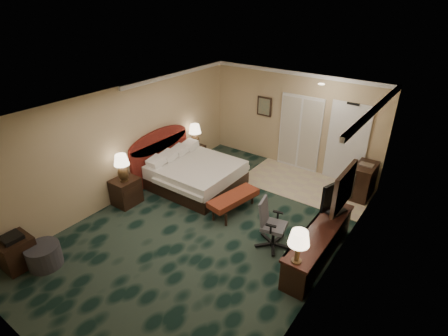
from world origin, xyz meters
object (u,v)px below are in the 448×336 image
Objects in this scene: lamp_far at (195,135)px; minibar at (363,181)px; nightstand_near at (126,191)px; nightstand_far at (195,155)px; bed at (196,175)px; ottoman at (44,256)px; bed_bench at (234,203)px; lamp_near at (122,168)px; desk at (319,244)px; side_table at (16,252)px; tv at (338,196)px; desk_chair at (274,225)px.

lamp_far is 4.61m from minibar.
nightstand_far is at bearing 90.87° from nightstand_near.
ottoman is at bearing -95.94° from bed.
lamp_far is at bearing 90.89° from nightstand_near.
nightstand_near is at bearing -141.54° from bed_bench.
nightstand_near is 0.65m from lamp_near.
desk reaches higher than bed.
side_table is at bearing -90.30° from lamp_near.
bed reaches higher than ottoman.
lamp_far is 5.23m from side_table.
tv is (3.62, -0.05, 0.71)m from bed.
side_table is (0.03, -2.58, -0.03)m from nightstand_near.
tv is (0.00, 0.72, 0.69)m from desk.
bed is 1.45m from lamp_far.
lamp_far is 0.65× the size of desk_chair.
nightstand_near is 0.50× the size of bed_bench.
desk is at bearing 1.13° from bed_bench.
desk_chair is (2.76, -0.94, 0.19)m from bed.
bed is at bearing 167.91° from desk.
bed_bench is 2.17× the size of side_table.
minibar is at bearing 90.12° from desk.
bed_bench is 3.95m from ottoman.
bed_bench is at bearing 28.78° from lamp_near.
lamp_near is 4.69m from tv.
side_table reaches higher than nightstand_far.
desk is at bearing -12.09° from bed.
lamp_near is 3.65m from desk_chair.
desk_chair reaches higher than ottoman.
desk is (4.43, 3.41, 0.04)m from side_table.
ottoman is 1.03× the size of side_table.
minibar reaches higher than bed.
desk_chair is (-0.87, -0.16, 0.18)m from desk.
lamp_far reaches higher than nightstand_near.
desk reaches higher than bed_bench.
nightstand_near is 2.68m from lamp_far.
bed_bench is at bearing 62.11° from ottoman.
lamp_far reaches higher than desk.
side_table is (-0.01, -2.55, -0.68)m from lamp_near.
bed_bench is 1.44m from desk_chair.
ottoman is at bearing -124.31° from minibar.
nightstand_near is 2.57m from bed_bench.
nightstand_near is 2.60m from nightstand_far.
minibar is at bearing 39.46° from lamp_near.
minibar is at bearing 61.47° from desk_chair.
bed_bench is 2.11× the size of ottoman.
ottoman is at bearing -118.20° from tv.
desk is 0.90m from desk_chair.
bed is 3.06× the size of lamp_near.
minibar is (4.45, 3.60, 0.11)m from nightstand_near.
minibar is at bearing 55.69° from ottoman.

